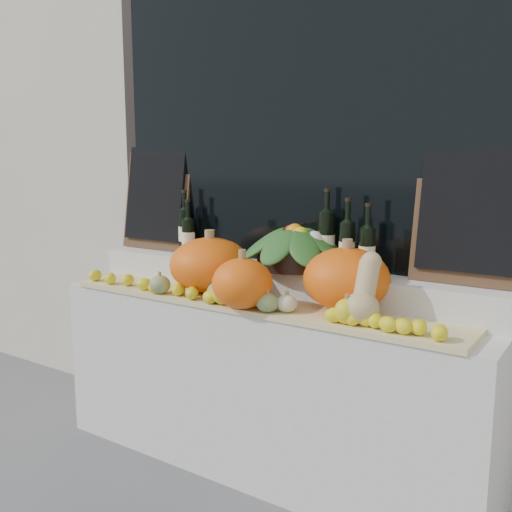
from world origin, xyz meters
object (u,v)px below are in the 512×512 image
(pumpkin_left, at_px, (210,265))
(produce_bowl, at_px, (295,246))
(pumpkin_right, at_px, (346,279))
(wine_bottle_tall, at_px, (326,240))
(butternut_squash, at_px, (364,294))

(pumpkin_left, xyz_separation_m, produce_bowl, (0.38, 0.20, 0.10))
(produce_bowl, bearing_deg, pumpkin_right, -21.79)
(produce_bowl, relative_size, wine_bottle_tall, 1.45)
(wine_bottle_tall, bearing_deg, pumpkin_left, -156.20)
(pumpkin_right, height_order, wine_bottle_tall, wine_bottle_tall)
(pumpkin_left, height_order, produce_bowl, produce_bowl)
(pumpkin_left, xyz_separation_m, wine_bottle_tall, (0.54, 0.24, 0.14))
(pumpkin_right, distance_m, wine_bottle_tall, 0.30)
(pumpkin_right, distance_m, butternut_squash, 0.22)
(produce_bowl, bearing_deg, pumpkin_left, -152.20)
(produce_bowl, xyz_separation_m, wine_bottle_tall, (0.16, 0.04, 0.04))
(pumpkin_left, relative_size, butternut_squash, 1.42)
(pumpkin_left, distance_m, pumpkin_right, 0.74)
(butternut_squash, bearing_deg, wine_bottle_tall, 136.30)
(produce_bowl, bearing_deg, butternut_squash, -30.35)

